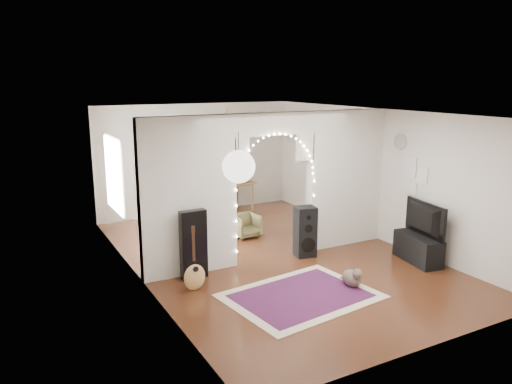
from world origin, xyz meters
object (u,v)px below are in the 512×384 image
dining_table (228,186)px  dining_chair_left (246,226)px  media_console (418,249)px  acoustic_guitar (194,267)px  dining_chair_right (204,215)px  bookcase (188,184)px  floor_speaker (305,232)px

dining_table → dining_chair_left: dining_table is taller
media_console → acoustic_guitar: bearing=179.2°
dining_chair_right → dining_table: bearing=44.2°
media_console → dining_chair_right: (-2.56, 4.00, 0.01)m
acoustic_guitar → dining_chair_left: (1.97, 2.06, -0.15)m
acoustic_guitar → bookcase: (1.54, 4.24, 0.40)m
acoustic_guitar → dining_chair_left: acoustic_guitar is taller
floor_speaker → dining_chair_left: bearing=117.3°
floor_speaker → dining_chair_left: floor_speaker is taller
floor_speaker → dining_table: floor_speaker is taller
media_console → dining_table: size_ratio=0.75×
acoustic_guitar → dining_table: (2.52, 4.07, 0.29)m
floor_speaker → dining_chair_left: 1.66m
acoustic_guitar → bookcase: bookcase is taller
acoustic_guitar → media_console: 4.14m
floor_speaker → media_console: size_ratio=0.96×
acoustic_guitar → dining_chair_right: size_ratio=1.57×
acoustic_guitar → floor_speaker: acoustic_guitar is taller
dining_table → dining_chair_right: 1.37m
floor_speaker → dining_chair_right: 2.92m
dining_table → dining_chair_right: (-1.02, -0.82, -0.42)m
floor_speaker → dining_table: 3.59m
bookcase → dining_chair_right: 1.13m
media_console → dining_table: dining_table is taller
floor_speaker → dining_chair_right: floor_speaker is taller
acoustic_guitar → bookcase: size_ratio=0.57×
dining_chair_right → dining_chair_left: bearing=-63.1°
bookcase → dining_table: 1.00m
acoustic_guitar → dining_table: size_ratio=0.68×
floor_speaker → bookcase: bearing=114.8°
dining_table → dining_chair_right: dining_table is taller
floor_speaker → dining_table: (0.10, 3.58, 0.20)m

